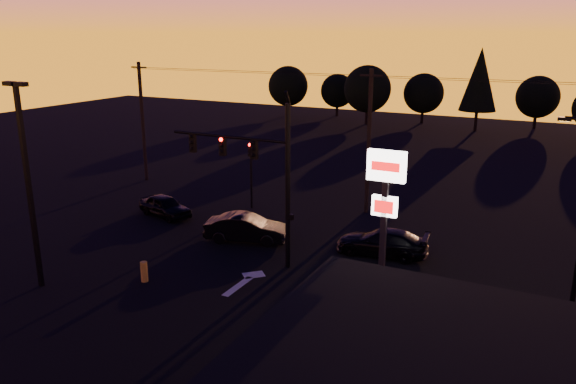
% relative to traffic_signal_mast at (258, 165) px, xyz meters
% --- Properties ---
extents(ground, '(120.00, 120.00, 0.00)m').
position_rel_traffic_signal_mast_xyz_m(ground, '(0.10, -3.99, -4.94)').
color(ground, black).
rests_on(ground, ground).
extents(lane_arrow, '(1.20, 3.10, 0.01)m').
position_rel_traffic_signal_mast_xyz_m(lane_arrow, '(0.60, -2.33, -4.93)').
color(lane_arrow, beige).
rests_on(lane_arrow, ground).
extents(traffic_signal_mast, '(6.79, 0.52, 8.58)m').
position_rel_traffic_signal_mast_xyz_m(traffic_signal_mast, '(0.00, 0.00, 0.00)').
color(traffic_signal_mast, black).
rests_on(traffic_signal_mast, ground).
extents(secondary_signal, '(0.30, 0.31, 4.35)m').
position_rel_traffic_signal_mast_xyz_m(secondary_signal, '(-4.90, 7.49, -2.07)').
color(secondary_signal, black).
rests_on(secondary_signal, ground).
extents(parking_lot_light, '(1.25, 0.30, 9.14)m').
position_rel_traffic_signal_mast_xyz_m(parking_lot_light, '(-7.40, -6.99, 0.33)').
color(parking_lot_light, black).
rests_on(parking_lot_light, ground).
extents(pylon_sign, '(1.50, 0.28, 6.80)m').
position_rel_traffic_signal_mast_xyz_m(pylon_sign, '(7.10, -2.49, -0.02)').
color(pylon_sign, black).
rests_on(pylon_sign, ground).
extents(utility_pole_0, '(1.40, 0.26, 9.00)m').
position_rel_traffic_signal_mast_xyz_m(utility_pole_0, '(-15.90, 10.01, -0.34)').
color(utility_pole_0, black).
rests_on(utility_pole_0, ground).
extents(utility_pole_1, '(1.40, 0.26, 9.00)m').
position_rel_traffic_signal_mast_xyz_m(utility_pole_1, '(2.10, 10.01, -0.34)').
color(utility_pole_1, black).
rests_on(utility_pole_1, ground).
extents(power_wires, '(36.00, 1.22, 0.07)m').
position_rel_traffic_signal_mast_xyz_m(power_wires, '(2.10, 10.01, 3.63)').
color(power_wires, black).
rests_on(power_wires, ground).
extents(bollard, '(0.32, 0.32, 0.96)m').
position_rel_traffic_signal_mast_xyz_m(bollard, '(-3.53, -4.50, -4.46)').
color(bollard, gold).
rests_on(bollard, ground).
extents(tree_0, '(5.36, 5.36, 6.74)m').
position_rel_traffic_signal_mast_xyz_m(tree_0, '(-21.90, 46.01, -0.88)').
color(tree_0, black).
rests_on(tree_0, ground).
extents(tree_1, '(4.54, 4.54, 5.71)m').
position_rel_traffic_signal_mast_xyz_m(tree_1, '(-15.90, 49.01, -1.50)').
color(tree_1, black).
rests_on(tree_1, ground).
extents(tree_2, '(5.77, 5.78, 7.26)m').
position_rel_traffic_signal_mast_xyz_m(tree_2, '(-9.90, 44.01, -0.57)').
color(tree_2, black).
rests_on(tree_2, ground).
extents(tree_3, '(4.95, 4.95, 6.22)m').
position_rel_traffic_signal_mast_xyz_m(tree_3, '(-3.90, 48.01, -1.19)').
color(tree_3, black).
rests_on(tree_3, ground).
extents(tree_4, '(4.18, 4.18, 9.50)m').
position_rel_traffic_signal_mast_xyz_m(tree_4, '(3.10, 45.01, 0.99)').
color(tree_4, black).
rests_on(tree_4, ground).
extents(tree_5, '(4.95, 4.95, 6.22)m').
position_rel_traffic_signal_mast_xyz_m(tree_5, '(9.10, 50.01, -1.19)').
color(tree_5, black).
rests_on(tree_5, ground).
extents(car_left, '(4.14, 2.46, 1.32)m').
position_rel_traffic_signal_mast_xyz_m(car_left, '(-8.83, 3.55, -4.28)').
color(car_left, black).
rests_on(car_left, ground).
extents(car_mid, '(4.79, 2.82, 1.49)m').
position_rel_traffic_signal_mast_xyz_m(car_mid, '(-2.04, 2.14, -4.19)').
color(car_mid, black).
rests_on(car_mid, ground).
extents(car_right, '(4.85, 2.33, 1.36)m').
position_rel_traffic_signal_mast_xyz_m(car_right, '(5.20, 3.62, -4.25)').
color(car_right, black).
rests_on(car_right, ground).
extents(suv_parked, '(3.31, 5.00, 1.28)m').
position_rel_traffic_signal_mast_xyz_m(suv_parked, '(8.79, -7.04, -4.30)').
color(suv_parked, black).
rests_on(suv_parked, ground).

